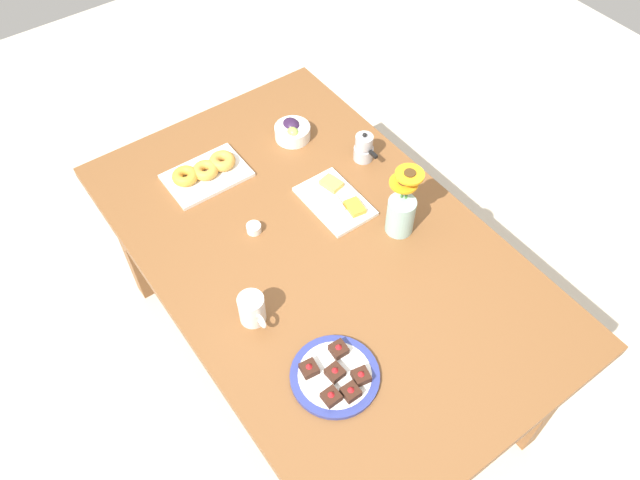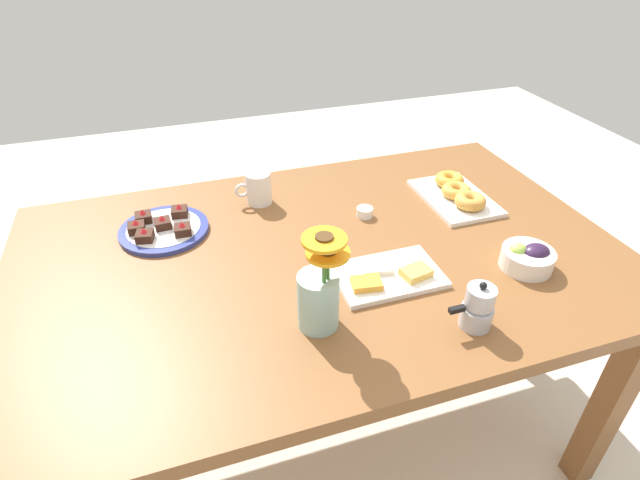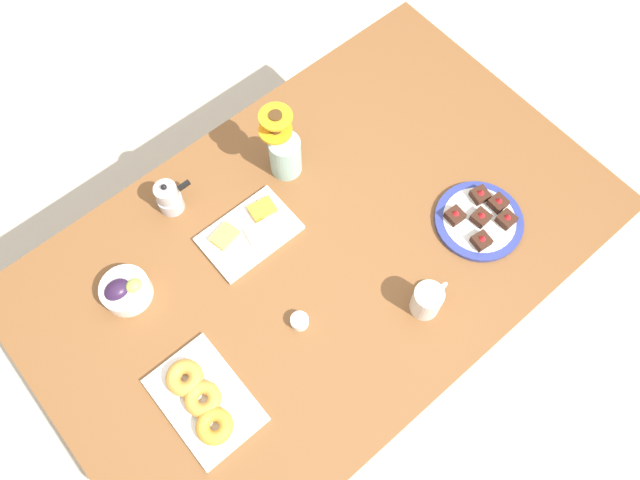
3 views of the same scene
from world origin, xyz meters
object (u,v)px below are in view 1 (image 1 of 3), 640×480
(croissant_platter, at_px, (206,172))
(dining_table, at_px, (320,264))
(dessert_plate, at_px, (335,376))
(flower_vase, at_px, (401,211))
(grape_bowl, at_px, (292,131))
(jam_cup_honey, at_px, (254,228))
(coffee_mug, at_px, (252,309))
(moka_pot, at_px, (364,148))
(cheese_platter, at_px, (336,200))

(croissant_platter, bearing_deg, dining_table, 15.41)
(dessert_plate, bearing_deg, flower_vase, 121.95)
(grape_bowl, height_order, flower_vase, flower_vase)
(flower_vase, bearing_deg, jam_cup_honey, -124.50)
(jam_cup_honey, distance_m, dessert_plate, 0.58)
(dining_table, xyz_separation_m, grape_bowl, (-0.48, 0.22, 0.12))
(coffee_mug, height_order, flower_vase, flower_vase)
(dessert_plate, xyz_separation_m, moka_pot, (-0.63, 0.59, 0.04))
(dining_table, relative_size, grape_bowl, 12.25)
(coffee_mug, distance_m, dessert_plate, 0.30)
(coffee_mug, relative_size, croissant_platter, 0.40)
(flower_vase, bearing_deg, moka_pot, 161.55)
(croissant_platter, relative_size, moka_pot, 2.35)
(grape_bowl, xyz_separation_m, moka_pot, (0.24, 0.14, 0.02))
(grape_bowl, distance_m, jam_cup_honey, 0.46)
(dining_table, height_order, jam_cup_honey, jam_cup_honey)
(jam_cup_honey, bearing_deg, croissant_platter, -179.61)
(coffee_mug, bearing_deg, moka_pot, 116.43)
(coffee_mug, bearing_deg, flower_vase, 91.14)
(dining_table, bearing_deg, grape_bowl, 155.15)
(croissant_platter, bearing_deg, dessert_plate, -6.15)
(dessert_plate, height_order, moka_pot, moka_pot)
(croissant_platter, bearing_deg, cheese_platter, 38.63)
(flower_vase, bearing_deg, croissant_platter, -145.84)
(dining_table, xyz_separation_m, moka_pot, (-0.24, 0.36, 0.13))
(cheese_platter, xyz_separation_m, flower_vase, (0.21, 0.10, 0.07))
(grape_bowl, bearing_deg, jam_cup_honey, -50.06)
(dessert_plate, bearing_deg, grape_bowl, 152.49)
(coffee_mug, distance_m, jam_cup_honey, 0.33)
(croissant_platter, height_order, moka_pot, moka_pot)
(croissant_platter, bearing_deg, jam_cup_honey, 0.39)
(cheese_platter, xyz_separation_m, moka_pot, (-0.11, 0.21, 0.04))
(croissant_platter, relative_size, dessert_plate, 1.13)
(jam_cup_honey, relative_size, dessert_plate, 0.19)
(grape_bowl, xyz_separation_m, jam_cup_honey, (0.30, -0.35, -0.01))
(jam_cup_honey, relative_size, flower_vase, 0.20)
(dessert_plate, distance_m, moka_pot, 0.86)
(dining_table, distance_m, dessert_plate, 0.46)
(jam_cup_honey, bearing_deg, cheese_platter, 78.95)
(cheese_platter, distance_m, flower_vase, 0.24)
(croissant_platter, xyz_separation_m, flower_vase, (0.58, 0.39, 0.06))
(croissant_platter, height_order, flower_vase, flower_vase)
(moka_pot, bearing_deg, croissant_platter, -116.82)
(cheese_platter, height_order, jam_cup_honey, cheese_platter)
(grape_bowl, bearing_deg, dining_table, -24.85)
(grape_bowl, distance_m, flower_vase, 0.57)
(dessert_plate, relative_size, moka_pot, 2.07)
(croissant_platter, height_order, dessert_plate, dessert_plate)
(jam_cup_honey, xyz_separation_m, flower_vase, (0.27, 0.39, 0.07))
(jam_cup_honey, bearing_deg, dining_table, 36.23)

